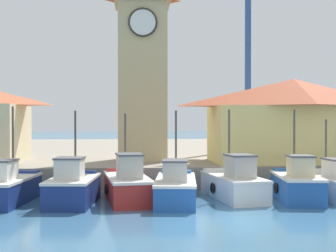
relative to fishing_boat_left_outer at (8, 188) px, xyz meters
The scene contains 12 objects.
ground_plane 10.30m from the fishing_boat_left_outer, 25.59° to the right, with size 300.00×300.00×0.00m, color #386689.
quay_wharf 25.31m from the fishing_boat_left_outer, 68.52° to the left, with size 120.00×40.00×1.24m, color gray.
fishing_boat_left_outer is the anchor object (origin of this frame).
fishing_boat_left_inner 3.03m from the fishing_boat_left_outer, ahead, with size 2.27×4.34×4.28m.
fishing_boat_mid_left 5.47m from the fishing_boat_left_outer, ahead, with size 2.53×5.27×4.17m.
fishing_boat_center 7.73m from the fishing_boat_left_outer, ahead, with size 2.40×5.42×4.30m.
fishing_boat_mid_right 10.68m from the fishing_boat_left_outer, ahead, with size 2.61×5.17×4.38m.
fishing_boat_right_inner 13.52m from the fishing_boat_left_outer, ahead, with size 2.21×4.33×4.36m.
fishing_boat_right_outer 15.63m from the fishing_boat_left_outer, ahead, with size 2.48×4.81×3.88m.
clock_tower 12.89m from the fishing_boat_left_outer, 52.63° to the left, with size 3.55×3.55×14.86m.
warehouse_right 17.37m from the fishing_boat_left_outer, 22.63° to the left, with size 10.52×5.47×5.18m.
port_crane_far 26.41m from the fishing_boat_left_outer, 50.75° to the left, with size 4.24×7.53×19.46m.
Camera 1 is at (-3.50, -17.52, 3.81)m, focal length 50.00 mm.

